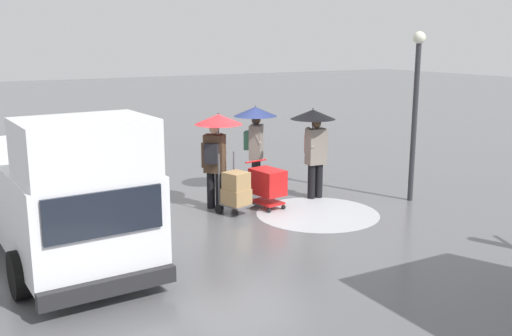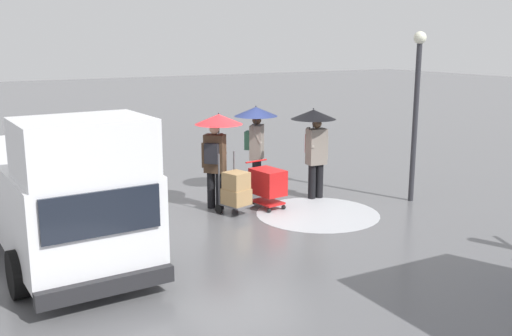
{
  "view_description": "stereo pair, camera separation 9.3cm",
  "coord_description": "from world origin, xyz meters",
  "px_view_note": "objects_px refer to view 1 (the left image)",
  "views": [
    {
      "loc": [
        5.94,
        11.01,
        3.7
      ],
      "look_at": [
        -0.03,
        0.62,
        1.05
      ],
      "focal_mm": 41.16,
      "sensor_mm": 36.0,
      "label": 1
    },
    {
      "loc": [
        5.86,
        11.05,
        3.7
      ],
      "look_at": [
        -0.03,
        0.62,
        1.05
      ],
      "focal_mm": 41.16,
      "sensor_mm": 36.0,
      "label": 2
    }
  ],
  "objects_px": {
    "hand_dolly_boxes": "(236,190)",
    "street_lamp": "(416,99)",
    "cargo_van_parked_right": "(60,191)",
    "pedestrian_black_side": "(255,129)",
    "pedestrian_white_side": "(314,133)",
    "shopping_cart_vendor": "(268,183)",
    "pedestrian_pink_side": "(217,139)"
  },
  "relations": [
    {
      "from": "cargo_van_parked_right",
      "to": "pedestrian_black_side",
      "type": "bearing_deg",
      "value": -157.12
    },
    {
      "from": "shopping_cart_vendor",
      "to": "cargo_van_parked_right",
      "type": "bearing_deg",
      "value": 9.82
    },
    {
      "from": "shopping_cart_vendor",
      "to": "hand_dolly_boxes",
      "type": "xyz_separation_m",
      "value": [
        0.84,
        0.07,
        -0.03
      ]
    },
    {
      "from": "shopping_cart_vendor",
      "to": "pedestrian_pink_side",
      "type": "height_order",
      "value": "pedestrian_pink_side"
    },
    {
      "from": "pedestrian_black_side",
      "to": "pedestrian_white_side",
      "type": "xyz_separation_m",
      "value": [
        -0.91,
        1.15,
        0.0
      ]
    },
    {
      "from": "cargo_van_parked_right",
      "to": "street_lamp",
      "type": "relative_size",
      "value": 1.41
    },
    {
      "from": "hand_dolly_boxes",
      "to": "street_lamp",
      "type": "relative_size",
      "value": 0.34
    },
    {
      "from": "cargo_van_parked_right",
      "to": "pedestrian_white_side",
      "type": "relative_size",
      "value": 2.53
    },
    {
      "from": "pedestrian_pink_side",
      "to": "pedestrian_black_side",
      "type": "xyz_separation_m",
      "value": [
        -1.44,
        -0.81,
        0.0
      ]
    },
    {
      "from": "cargo_van_parked_right",
      "to": "pedestrian_black_side",
      "type": "distance_m",
      "value": 5.49
    },
    {
      "from": "pedestrian_pink_side",
      "to": "hand_dolly_boxes",
      "type": "bearing_deg",
      "value": 104.01
    },
    {
      "from": "pedestrian_pink_side",
      "to": "cargo_van_parked_right",
      "type": "bearing_deg",
      "value": 20.05
    },
    {
      "from": "pedestrian_pink_side",
      "to": "pedestrian_black_side",
      "type": "distance_m",
      "value": 1.65
    },
    {
      "from": "cargo_van_parked_right",
      "to": "street_lamp",
      "type": "distance_m",
      "value": 7.92
    },
    {
      "from": "cargo_van_parked_right",
      "to": "shopping_cart_vendor",
      "type": "xyz_separation_m",
      "value": [
        -4.6,
        -0.8,
        -0.61
      ]
    },
    {
      "from": "shopping_cart_vendor",
      "to": "pedestrian_black_side",
      "type": "relative_size",
      "value": 0.47
    },
    {
      "from": "pedestrian_pink_side",
      "to": "shopping_cart_vendor",
      "type": "bearing_deg",
      "value": 152.03
    },
    {
      "from": "cargo_van_parked_right",
      "to": "pedestrian_pink_side",
      "type": "distance_m",
      "value": 3.87
    },
    {
      "from": "hand_dolly_boxes",
      "to": "street_lamp",
      "type": "xyz_separation_m",
      "value": [
        -4.07,
        1.03,
        1.83
      ]
    },
    {
      "from": "cargo_van_parked_right",
      "to": "hand_dolly_boxes",
      "type": "distance_m",
      "value": 3.88
    },
    {
      "from": "shopping_cart_vendor",
      "to": "street_lamp",
      "type": "bearing_deg",
      "value": 161.08
    },
    {
      "from": "pedestrian_black_side",
      "to": "street_lamp",
      "type": "bearing_deg",
      "value": 138.69
    },
    {
      "from": "cargo_van_parked_right",
      "to": "pedestrian_pink_side",
      "type": "xyz_separation_m",
      "value": [
        -3.61,
        -1.32,
        0.39
      ]
    },
    {
      "from": "cargo_van_parked_right",
      "to": "shopping_cart_vendor",
      "type": "relative_size",
      "value": 5.33
    },
    {
      "from": "pedestrian_pink_side",
      "to": "street_lamp",
      "type": "xyz_separation_m",
      "value": [
        -4.21,
        1.63,
        0.8
      ]
    },
    {
      "from": "pedestrian_pink_side",
      "to": "pedestrian_white_side",
      "type": "height_order",
      "value": "same"
    },
    {
      "from": "pedestrian_black_side",
      "to": "street_lamp",
      "type": "height_order",
      "value": "street_lamp"
    },
    {
      "from": "shopping_cart_vendor",
      "to": "hand_dolly_boxes",
      "type": "height_order",
      "value": "hand_dolly_boxes"
    },
    {
      "from": "hand_dolly_boxes",
      "to": "shopping_cart_vendor",
      "type": "bearing_deg",
      "value": -174.95
    },
    {
      "from": "pedestrian_black_side",
      "to": "pedestrian_white_side",
      "type": "distance_m",
      "value": 1.47
    },
    {
      "from": "pedestrian_white_side",
      "to": "pedestrian_pink_side",
      "type": "bearing_deg",
      "value": -8.32
    },
    {
      "from": "street_lamp",
      "to": "pedestrian_pink_side",
      "type": "bearing_deg",
      "value": -21.14
    }
  ]
}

